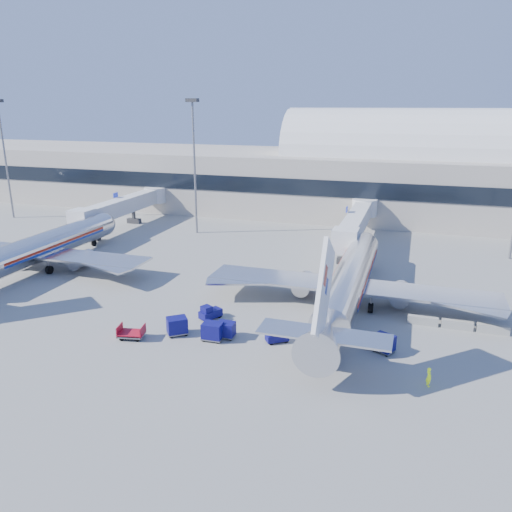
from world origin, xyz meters
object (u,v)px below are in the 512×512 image
(barrier_near, at_px, (423,321))
(cart_solo_near, at_px, (320,351))
(jetbridge_near, at_px, (357,221))
(barrier_mid, at_px, (457,325))
(cart_train_a, at_px, (226,329))
(tug_lead, at_px, (276,336))
(cart_open_red, at_px, (132,334))
(cart_solo_far, at_px, (384,343))
(cart_train_b, at_px, (213,331))
(jetbridge_mid, at_px, (126,205))
(airliner_mid, at_px, (36,249))
(barrier_far, at_px, (493,329))
(cart_train_c, at_px, (177,326))
(mast_west, at_px, (194,147))
(tug_left, at_px, (210,313))
(airliner_main, at_px, (349,282))
(tug_right, at_px, (376,342))
(ramp_worker, at_px, (429,377))
(mast_far_west, at_px, (3,142))

(barrier_near, distance_m, cart_solo_near, 13.78)
(barrier_near, bearing_deg, jetbridge_near, 109.85)
(barrier_mid, height_order, cart_train_a, cart_train_a)
(tug_lead, bearing_deg, cart_open_red, 159.11)
(cart_solo_far, bearing_deg, cart_train_b, -142.85)
(jetbridge_mid, relative_size, cart_train_a, 15.32)
(airliner_mid, bearing_deg, barrier_far, -2.53)
(tug_lead, distance_m, cart_train_c, 9.76)
(jetbridge_near, relative_size, cart_train_b, 13.57)
(mast_west, height_order, tug_left, mast_west)
(airliner_main, height_order, barrier_mid, airliner_main)
(tug_right, distance_m, tug_left, 17.31)
(airliner_main, height_order, cart_train_a, airliner_main)
(airliner_main, bearing_deg, tug_left, -149.41)
(cart_solo_far, bearing_deg, cart_train_a, -145.65)
(airliner_mid, bearing_deg, mast_west, 64.79)
(tug_lead, xyz_separation_m, cart_train_b, (-5.89, -1.46, 0.30))
(barrier_mid, distance_m, ramp_worker, 12.41)
(barrier_far, relative_size, cart_train_c, 1.19)
(cart_solo_near, bearing_deg, cart_train_a, 168.72)
(barrier_mid, distance_m, cart_train_b, 24.49)
(cart_open_red, bearing_deg, tug_left, 39.09)
(airliner_main, distance_m, ramp_worker, 16.99)
(airliner_main, xyz_separation_m, jetbridge_near, (-2.40, 26.30, 1.00))
(mast_west, bearing_deg, mast_far_west, 180.00)
(jetbridge_mid, bearing_deg, cart_solo_far, -36.33)
(cart_train_b, xyz_separation_m, cart_solo_far, (15.74, 2.60, -0.05))
(mast_far_west, relative_size, barrier_mid, 7.53)
(barrier_near, xyz_separation_m, tug_lead, (-13.24, -8.38, 0.18))
(mast_west, xyz_separation_m, cart_solo_far, (34.62, -35.24, -13.92))
(airliner_mid, xyz_separation_m, barrier_mid, (53.30, -2.51, -2.48))
(airliner_mid, relative_size, cart_train_c, 14.83)
(barrier_mid, bearing_deg, tug_right, -137.08)
(tug_lead, distance_m, tug_right, 9.28)
(jetbridge_mid, xyz_separation_m, cart_train_b, (33.28, -38.65, -3.00))
(tug_lead, bearing_deg, mast_far_west, 114.99)
(jetbridge_near, relative_size, cart_open_red, 10.11)
(tug_left, bearing_deg, mast_far_west, 87.98)
(tug_right, relative_size, tug_left, 0.87)
(ramp_worker, bearing_deg, jetbridge_near, -10.25)
(jetbridge_near, bearing_deg, mast_west, -178.32)
(tug_lead, distance_m, ramp_worker, 14.19)
(tug_right, xyz_separation_m, cart_solo_far, (0.70, -0.37, 0.22))
(cart_train_a, bearing_deg, tug_right, 7.39)
(barrier_far, distance_m, cart_solo_far, 12.34)
(airliner_mid, bearing_deg, jetbridge_near, 33.59)
(airliner_mid, relative_size, barrier_far, 12.42)
(barrier_mid, relative_size, cart_train_a, 1.67)
(mast_west, xyz_separation_m, cart_train_c, (15.10, -37.79, -13.85))
(jetbridge_mid, bearing_deg, tug_left, -47.73)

